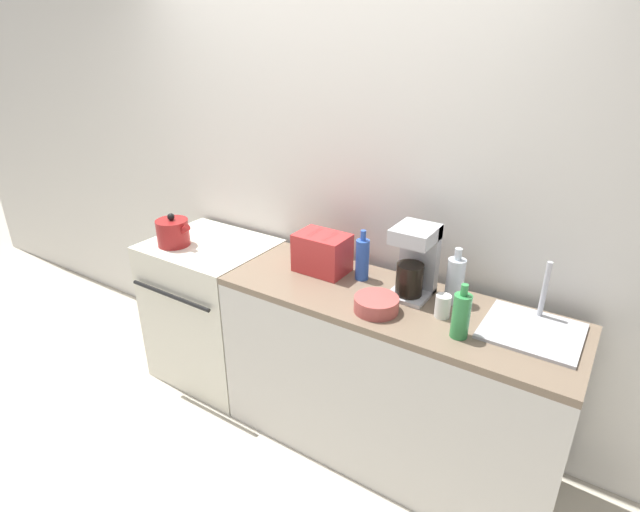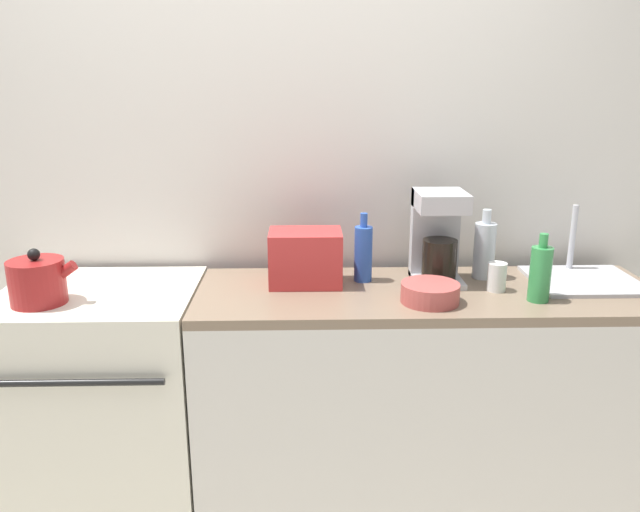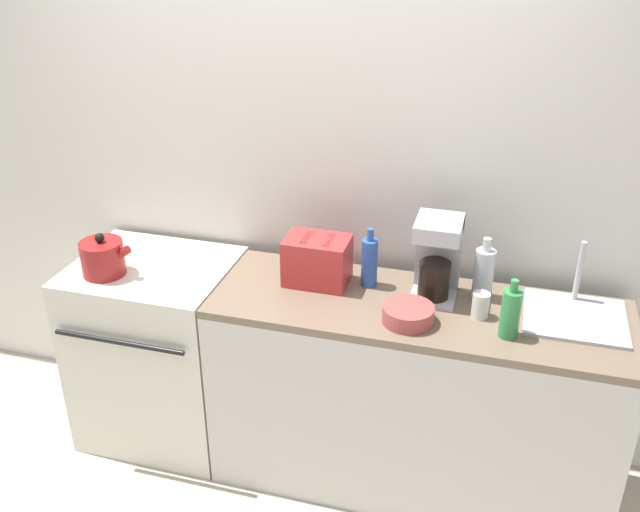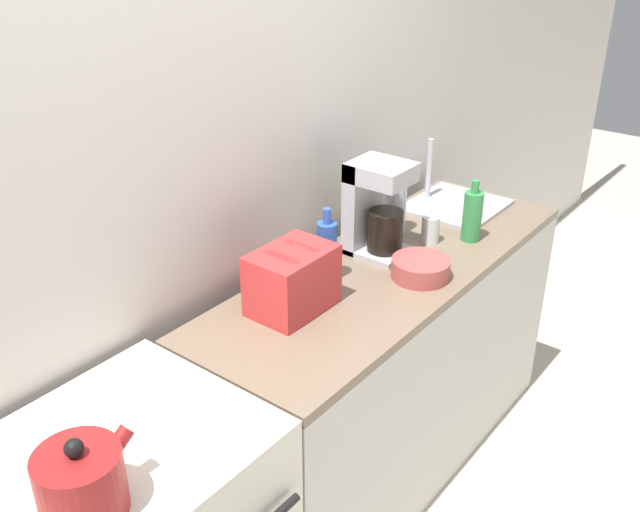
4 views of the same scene
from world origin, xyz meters
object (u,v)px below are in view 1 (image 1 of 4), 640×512
object	(u,v)px
stove	(215,308)
coffee_maker	(415,259)
bottle_clear	(455,280)
kettle	(173,232)
cup_white	(443,306)
bowl	(376,304)
bottle_blue	(362,259)
bottle_green	(461,315)
toaster	(322,253)

from	to	relation	value
stove	coffee_maker	bearing A→B (deg)	4.39
bottle_clear	coffee_maker	bearing A→B (deg)	-171.62
kettle	cup_white	world-z (taller)	kettle
kettle	stove	bearing A→B (deg)	37.99
bowl	bottle_clear	bearing A→B (deg)	46.26
stove	bottle_clear	world-z (taller)	bottle_clear
bottle_blue	coffee_maker	bearing A→B (deg)	-0.61
stove	kettle	size ratio (longest dim) A/B	3.87
stove	bowl	xyz separation A→B (m)	(1.23, -0.15, 0.49)
coffee_maker	bottle_green	size ratio (longest dim) A/B	1.45
kettle	toaster	world-z (taller)	toaster
stove	coffee_maker	world-z (taller)	coffee_maker
bowl	bottle_green	bearing A→B (deg)	0.73
stove	toaster	xyz separation A→B (m)	(0.79, 0.07, 0.56)
bottle_clear	bowl	bearing A→B (deg)	-133.74
bottle_blue	bottle_clear	distance (m)	0.48
stove	cup_white	bearing A→B (deg)	-1.19
kettle	bowl	world-z (taller)	kettle
cup_white	bottle_clear	bearing A→B (deg)	92.27
kettle	bottle_green	world-z (taller)	bottle_green
stove	kettle	xyz separation A→B (m)	(-0.16, -0.12, 0.54)
toaster	coffee_maker	xyz separation A→B (m)	(0.51, 0.03, 0.08)
bottle_clear	bottle_green	bearing A→B (deg)	-65.73
cup_white	bowl	distance (m)	0.30
bottle_green	cup_white	distance (m)	0.17
bottle_green	bowl	xyz separation A→B (m)	(-0.39, -0.01, -0.07)
stove	toaster	world-z (taller)	toaster
kettle	cup_white	size ratio (longest dim) A/B	2.24
coffee_maker	bottle_clear	bearing A→B (deg)	8.38
cup_white	bowl	xyz separation A→B (m)	(-0.27, -0.12, -0.02)
bottle_blue	bowl	xyz separation A→B (m)	(0.22, -0.25, -0.08)
kettle	cup_white	distance (m)	1.66
bottle_blue	toaster	bearing A→B (deg)	-171.83
kettle	bottle_clear	bearing A→B (deg)	8.68
coffee_maker	cup_white	distance (m)	0.27
stove	bottle_blue	bearing A→B (deg)	5.81
toaster	cup_white	distance (m)	0.73
coffee_maker	bottle_blue	world-z (taller)	coffee_maker
bowl	coffee_maker	bearing A→B (deg)	74.02
kettle	bowl	distance (m)	1.39
stove	cup_white	size ratio (longest dim) A/B	8.68
stove	bottle_green	world-z (taller)	bottle_green
toaster	bowl	bearing A→B (deg)	-26.56
toaster	cup_white	bearing A→B (deg)	-8.07
cup_white	bowl	bearing A→B (deg)	-156.40
toaster	bottle_green	xyz separation A→B (m)	(0.83, -0.22, -0.00)
coffee_maker	bowl	world-z (taller)	coffee_maker
toaster	bottle_green	distance (m)	0.86
bottle_blue	bowl	world-z (taller)	bottle_blue
bottle_blue	bowl	distance (m)	0.34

